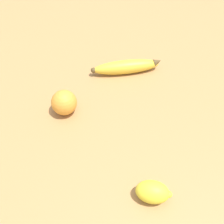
% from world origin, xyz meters
% --- Properties ---
extents(ground_plane, '(3.00, 3.00, 0.00)m').
position_xyz_m(ground_plane, '(0.00, 0.00, 0.00)').
color(ground_plane, '#A87A47').
extents(banana, '(0.17, 0.19, 0.04)m').
position_xyz_m(banana, '(0.09, 0.04, 0.02)').
color(banana, gold).
rests_on(banana, ground_plane).
extents(orange, '(0.07, 0.07, 0.07)m').
position_xyz_m(orange, '(-0.14, 0.10, 0.03)').
color(orange, orange).
rests_on(orange, ground_plane).
extents(lemon, '(0.07, 0.08, 0.05)m').
position_xyz_m(lemon, '(-0.24, -0.20, 0.02)').
color(lemon, yellow).
rests_on(lemon, ground_plane).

